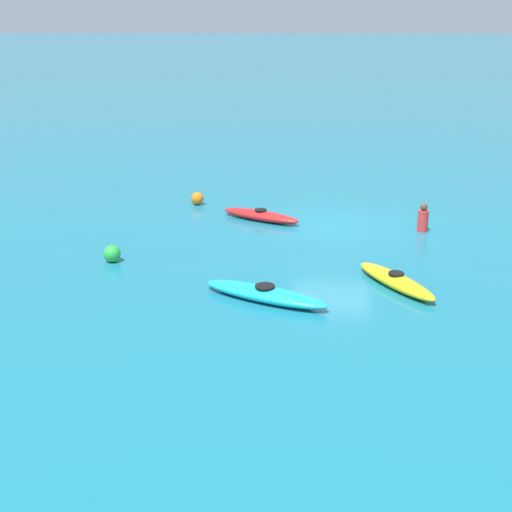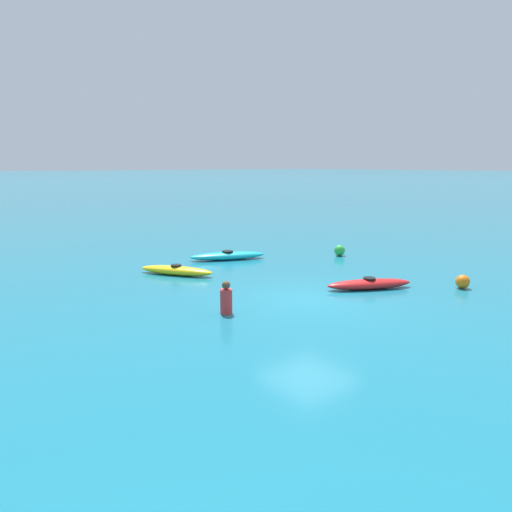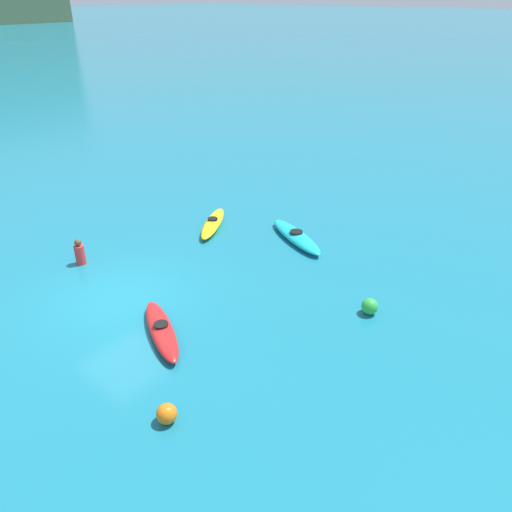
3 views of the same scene
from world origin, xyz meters
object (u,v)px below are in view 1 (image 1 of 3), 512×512
kayak_cyan (265,294)px  buoy_green (112,253)px  person_near_shore (423,219)px  kayak_red (261,216)px  buoy_orange (197,198)px  kayak_yellow (396,281)px

kayak_cyan → buoy_green: size_ratio=6.79×
kayak_cyan → person_near_shore: bearing=143.2°
kayak_red → kayak_cyan: same height
buoy_orange → kayak_yellow: bearing=38.6°
kayak_yellow → kayak_cyan: bearing=-70.5°
kayak_red → buoy_orange: buoy_orange is taller
kayak_cyan → buoy_orange: bearing=-161.3°
buoy_orange → person_near_shore: size_ratio=0.50×
kayak_red → buoy_green: (4.34, -3.66, 0.07)m
person_near_shore → kayak_cyan: bearing=-36.8°
kayak_red → person_near_shore: 5.06m
person_near_shore → buoy_orange: bearing=-110.2°
kayak_red → kayak_yellow: same height
kayak_yellow → buoy_green: buoy_green is taller
kayak_cyan → buoy_orange: 9.08m
kayak_yellow → kayak_cyan: (1.09, -3.09, 0.00)m
buoy_orange → buoy_green: (6.20, -1.32, 0.01)m
person_near_shore → kayak_red: bearing=-99.6°
kayak_red → person_near_shore: bearing=80.4°
person_near_shore → buoy_green: bearing=-67.9°
buoy_orange → kayak_cyan: bearing=18.7°
kayak_red → kayak_yellow: 6.73m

